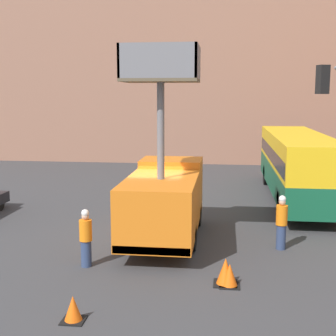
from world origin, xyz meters
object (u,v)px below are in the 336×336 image
traffic_cone_near_truck (230,276)px  traffic_cone_mid_road (73,309)px  road_worker_directing (282,222)px  city_bus (297,161)px  road_worker_near_truck (86,238)px  traffic_cone_far_side (226,272)px  utility_truck (165,196)px

traffic_cone_near_truck → traffic_cone_mid_road: size_ratio=1.04×
road_worker_directing → traffic_cone_mid_road: road_worker_directing is taller
city_bus → traffic_cone_mid_road: city_bus is taller
road_worker_near_truck → traffic_cone_far_side: (4.18, -0.85, -0.53)m
road_worker_near_truck → traffic_cone_far_side: road_worker_near_truck is taller
city_bus → traffic_cone_mid_road: (-6.89, -13.82, -1.64)m
traffic_cone_mid_road → traffic_cone_far_side: bearing=36.6°
utility_truck → road_worker_directing: 4.10m
utility_truck → traffic_cone_far_side: size_ratio=9.05×
utility_truck → city_bus: size_ratio=0.55×
traffic_cone_far_side → road_worker_directing: bearing=60.3°
city_bus → traffic_cone_far_side: size_ratio=16.57×
city_bus → traffic_cone_mid_road: bearing=157.1°
city_bus → traffic_cone_near_truck: size_ratio=19.44×
city_bus → traffic_cone_near_truck: bearing=167.3°
utility_truck → traffic_cone_near_truck: bearing=-59.4°
road_worker_directing → traffic_cone_near_truck: road_worker_directing is taller
road_worker_near_truck → traffic_cone_far_side: size_ratio=2.39×
utility_truck → traffic_cone_far_side: 4.50m
road_worker_near_truck → traffic_cone_near_truck: 4.44m
road_worker_near_truck → road_worker_directing: bearing=133.4°
road_worker_near_truck → traffic_cone_mid_road: road_worker_near_truck is taller
road_worker_directing → city_bus: bearing=-164.8°
utility_truck → traffic_cone_mid_road: size_ratio=11.05×
city_bus → road_worker_directing: (-1.60, -8.02, -1.00)m
road_worker_near_truck → utility_truck: bearing=166.9°
road_worker_near_truck → road_worker_directing: (6.02, 2.37, 0.04)m
traffic_cone_mid_road → traffic_cone_far_side: 4.30m
traffic_cone_near_truck → utility_truck: bearing=120.6°
city_bus → road_worker_near_truck: 12.94m
utility_truck → traffic_cone_mid_road: 6.56m
traffic_cone_mid_road → traffic_cone_far_side: (3.45, 2.57, 0.07)m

